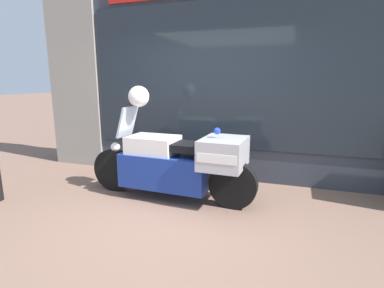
{
  "coord_description": "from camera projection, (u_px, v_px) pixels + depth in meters",
  "views": [
    {
      "loc": [
        1.32,
        -3.0,
        1.65
      ],
      "look_at": [
        -0.11,
        1.21,
        0.7
      ],
      "focal_mm": 28.0,
      "sensor_mm": 36.0,
      "label": 1
    }
  ],
  "objects": [
    {
      "name": "window_display",
      "position": [
        238.0,
        148.0,
        5.17
      ],
      "size": [
        4.91,
        0.3,
        2.11
      ],
      "color": "slate",
      "rests_on": "ground"
    },
    {
      "name": "paramedic_motorcycle",
      "position": [
        178.0,
        163.0,
        4.13
      ],
      "size": [
        2.49,
        0.7,
        1.28
      ],
      "rotation": [
        0.0,
        0.0,
        3.1
      ],
      "color": "black",
      "rests_on": "ground"
    },
    {
      "name": "ground_plane",
      "position": [
        168.0,
        223.0,
        3.54
      ],
      "size": [
        60.0,
        60.0,
        0.0
      ],
      "primitive_type": "plane",
      "color": "#7A5B4C"
    },
    {
      "name": "shop_building",
      "position": [
        187.0,
        79.0,
        5.19
      ],
      "size": [
        6.43,
        0.55,
        3.32
      ],
      "color": "#333842",
      "rests_on": "ground"
    },
    {
      "name": "white_helmet",
      "position": [
        139.0,
        96.0,
        4.15
      ],
      "size": [
        0.29,
        0.29,
        0.29
      ],
      "primitive_type": "sphere",
      "color": "white",
      "rests_on": "paramedic_motorcycle"
    }
  ]
}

